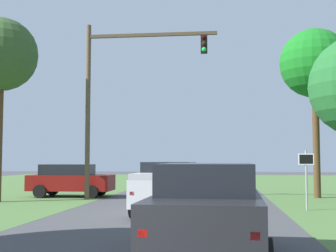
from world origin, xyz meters
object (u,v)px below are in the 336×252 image
keep_moving_sign (306,172)px  crossing_suv_far (70,180)px  extra_tree_1 (315,64)px  traffic_light (118,86)px  pickup_truck_lead (170,187)px  red_suv_near (208,209)px  extra_tree_2 (1,56)px

keep_moving_sign → crossing_suv_far: size_ratio=0.53×
extra_tree_1 → traffic_light: bearing=-167.1°
pickup_truck_lead → extra_tree_1: (6.79, 7.84, 6.00)m
red_suv_near → extra_tree_2: bearing=131.6°
red_suv_near → extra_tree_2: 16.41m
extra_tree_1 → red_suv_near: bearing=-108.4°
traffic_light → keep_moving_sign: size_ratio=3.76×
extra_tree_1 → extra_tree_2: size_ratio=1.01×
pickup_truck_lead → traffic_light: traffic_light is taller
pickup_truck_lead → traffic_light: 7.96m
extra_tree_1 → extra_tree_2: 15.88m
pickup_truck_lead → keep_moving_sign: (5.19, 1.76, 0.52)m
traffic_light → crossing_suv_far: traffic_light is taller
pickup_truck_lead → extra_tree_2: 11.04m
pickup_truck_lead → keep_moving_sign: keep_moving_sign is taller
crossing_suv_far → keep_moving_sign: bearing=-24.9°
red_suv_near → crossing_suv_far: 16.67m
crossing_suv_far → extra_tree_1: (12.92, 0.82, 6.08)m
keep_moving_sign → crossing_suv_far: 12.50m
keep_moving_sign → extra_tree_1: extra_tree_1 is taller
traffic_light → crossing_suv_far: size_ratio=2.00×
extra_tree_2 → traffic_light: bearing=19.1°
keep_moving_sign → extra_tree_1: (1.60, 6.08, 5.48)m
pickup_truck_lead → keep_moving_sign: bearing=18.8°
red_suv_near → crossing_suv_far: bearing=117.7°
keep_moving_sign → crossing_suv_far: (-11.32, 5.26, -0.60)m
extra_tree_1 → extra_tree_2: extra_tree_1 is taller
pickup_truck_lead → traffic_light: size_ratio=0.62×
keep_moving_sign → extra_tree_2: 14.89m
red_suv_near → pickup_truck_lead: size_ratio=0.89×
crossing_suv_far → extra_tree_2: bearing=-126.1°
crossing_suv_far → extra_tree_1: 14.30m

